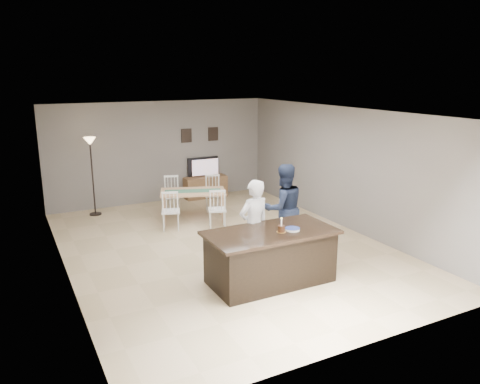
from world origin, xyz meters
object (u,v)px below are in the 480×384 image
birthday_cake (281,229)px  kitchen_island (270,256)px  television (204,167)px  dining_table (193,196)px  man (283,208)px  floor_lamp (91,155)px  plate_stack (293,229)px  woman (254,226)px  tv_console (206,187)px

birthday_cake → kitchen_island: bearing=138.6°
television → dining_table: bearing=59.8°
kitchen_island → man: size_ratio=1.23×
floor_lamp → birthday_cake: bearing=-69.5°
plate_stack → dining_table: bearing=93.1°
woman → plate_stack: bearing=109.3°
tv_console → television: size_ratio=1.31×
woman → birthday_cake: 0.69m
dining_table → floor_lamp: size_ratio=1.08×
dining_table → kitchen_island: bearing=-71.9°
woman → dining_table: size_ratio=0.79×
birthday_cake → plate_stack: birthday_cake is taller
plate_stack → floor_lamp: floor_lamp is taller
woman → dining_table: woman is taller
man → floor_lamp: bearing=-50.3°
tv_console → man: man is taller
kitchen_island → woman: bearing=91.4°
birthday_cake → plate_stack: bearing=-4.1°
tv_console → television: bearing=90.0°
tv_console → dining_table: size_ratio=0.58×
tv_console → birthday_cake: bearing=-100.7°
tv_console → woman: size_ratio=0.73×
woman → dining_table: (0.14, 3.24, -0.24)m
birthday_cake → floor_lamp: size_ratio=0.13×
floor_lamp → dining_table: bearing=-36.6°
plate_stack → dining_table: (-0.21, 3.92, -0.33)m
kitchen_island → birthday_cake: (0.13, -0.11, 0.50)m
dining_table → floor_lamp: floor_lamp is taller
kitchen_island → woman: (-0.01, 0.55, 0.37)m
kitchen_island → tv_console: size_ratio=1.79×
kitchen_island → plate_stack: bearing=-21.0°
television → dining_table: 2.15m
man → birthday_cake: man is taller
television → woman: woman is taller
birthday_cake → dining_table: bearing=90.0°
television → woman: (-1.21, -5.09, -0.04)m
woman → floor_lamp: floor_lamp is taller
woman → floor_lamp: size_ratio=0.86×
television → floor_lamp: 3.17m
kitchen_island → birthday_cake: 0.53m
kitchen_island → floor_lamp: floor_lamp is taller
kitchen_island → floor_lamp: bearing=109.6°
kitchen_island → tv_console: (1.20, 5.57, -0.15)m
man → floor_lamp: 5.09m
man → birthday_cake: bearing=61.9°
tv_console → man: 4.50m
floor_lamp → man: bearing=-55.8°
woman → birthday_cake: woman is taller
dining_table → floor_lamp: (-2.02, 1.50, 0.91)m
television → man: size_ratio=0.52×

